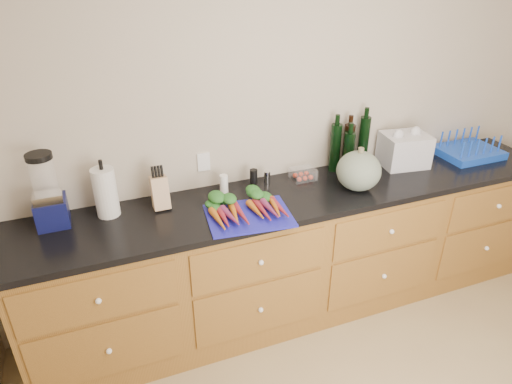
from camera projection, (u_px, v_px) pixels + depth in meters
name	position (u px, v px, depth m)	size (l,w,h in m)	color
wall_back	(288.00, 122.00, 3.03)	(4.10, 0.05, 2.60)	#BAAD9A
cabinets	(304.00, 254.00, 3.16)	(3.60, 0.64, 0.90)	brown
countertop	(308.00, 194.00, 2.94)	(3.64, 0.62, 0.04)	black
cutting_board	(249.00, 216.00, 2.65)	(0.48, 0.37, 0.01)	#1A1AA2
carrots	(246.00, 207.00, 2.67)	(0.45, 0.33, 0.06)	#C66617
squash	(359.00, 171.00, 2.90)	(0.28, 0.28, 0.26)	#586857
blender_appliance	(48.00, 195.00, 2.49)	(0.17, 0.17, 0.43)	#0E1144
paper_towel	(106.00, 192.00, 2.60)	(0.13, 0.13, 0.29)	silver
knife_block	(160.00, 192.00, 2.71)	(0.10, 0.10, 0.19)	tan
grinder_salt	(224.00, 184.00, 2.89)	(0.05, 0.05, 0.12)	white
grinder_pepper	(254.00, 178.00, 2.95)	(0.05, 0.05, 0.12)	black
canister_chrome	(267.00, 178.00, 2.99)	(0.04, 0.04, 0.10)	silver
tomato_box	(303.00, 174.00, 3.07)	(0.16, 0.13, 0.07)	white
bottles	(349.00, 147.00, 3.15)	(0.30, 0.15, 0.36)	black
grocery_bag	(404.00, 150.00, 3.23)	(0.31, 0.25, 0.23)	silver
dish_rack	(468.00, 150.00, 3.42)	(0.43, 0.35, 0.17)	blue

